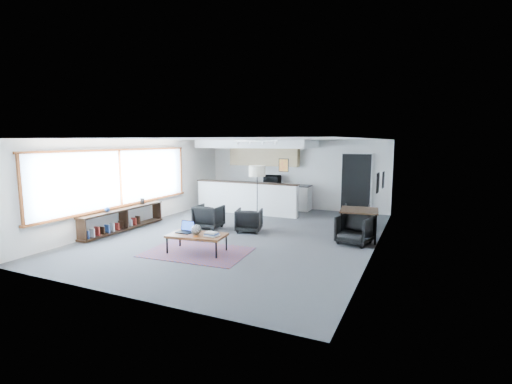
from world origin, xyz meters
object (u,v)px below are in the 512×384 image
at_px(armchair_left, 209,216).
at_px(armchair_right, 249,219).
at_px(book_stack, 212,234).
at_px(floor_lamp, 257,173).
at_px(microwave, 272,179).
at_px(coffee_table, 197,236).
at_px(ceramic_pot, 196,230).
at_px(laptop, 186,229).
at_px(dining_chair_near, 355,231).
at_px(dining_table, 359,212).
at_px(dining_chair_far, 357,217).

relative_size(armchair_left, armchair_right, 1.06).
relative_size(book_stack, armchair_left, 0.41).
height_order(floor_lamp, microwave, floor_lamp).
bearing_deg(coffee_table, floor_lamp, 83.75).
bearing_deg(floor_lamp, microwave, 101.56).
xyz_separation_m(armchair_left, floor_lamp, (0.93, 1.38, 1.18)).
height_order(ceramic_pot, microwave, microwave).
bearing_deg(laptop, dining_chair_near, 32.89).
height_order(dining_table, dining_chair_near, dining_table).
bearing_deg(coffee_table, dining_chair_near, 27.66).
distance_m(laptop, dining_chair_far, 5.14).
distance_m(laptop, book_stack, 0.74).
relative_size(coffee_table, book_stack, 4.45).
relative_size(coffee_table, dining_table, 1.33).
xyz_separation_m(armchair_left, dining_chair_near, (4.19, 0.08, -0.04)).
distance_m(armchair_right, floor_lamp, 1.76).
bearing_deg(book_stack, ceramic_pot, -173.50).
distance_m(armchair_left, armchair_right, 1.25).
xyz_separation_m(coffee_table, armchair_right, (0.23, 2.30, -0.04)).
bearing_deg(dining_chair_far, laptop, 42.51).
distance_m(armchair_left, microwave, 4.00).
bearing_deg(armchair_right, ceramic_pot, 69.96).
bearing_deg(dining_chair_near, ceramic_pot, -132.14).
height_order(laptop, book_stack, laptop).
height_order(book_stack, microwave, microwave).
xyz_separation_m(ceramic_pot, book_stack, (0.38, 0.04, -0.07)).
bearing_deg(armchair_right, armchair_left, -8.41).
distance_m(floor_lamp, microwave, 2.61).
xyz_separation_m(coffee_table, floor_lamp, (-0.08, 3.55, 1.16)).
bearing_deg(dining_table, armchair_left, -172.50).
bearing_deg(ceramic_pot, armchair_right, 84.68).
bearing_deg(dining_chair_far, book_stack, 49.88).
xyz_separation_m(book_stack, armchair_right, (-0.16, 2.29, -0.11)).
height_order(ceramic_pot, dining_table, dining_table).
bearing_deg(dining_chair_near, dining_table, 99.40).
xyz_separation_m(coffee_table, dining_table, (3.20, 2.72, 0.33)).
bearing_deg(book_stack, laptop, 174.42).
xyz_separation_m(ceramic_pot, dining_table, (3.19, 2.75, 0.18)).
height_order(ceramic_pot, armchair_left, armchair_left).
distance_m(book_stack, dining_table, 3.91).
relative_size(dining_chair_far, microwave, 1.08).
height_order(book_stack, dining_chair_near, dining_chair_near).
relative_size(ceramic_pot, armchair_right, 0.32).
relative_size(coffee_table, laptop, 3.80).
relative_size(armchair_right, dining_table, 0.68).
distance_m(armchair_left, dining_chair_near, 4.19).
height_order(floor_lamp, dining_chair_far, floor_lamp).
bearing_deg(microwave, armchair_right, -79.73).
distance_m(book_stack, dining_chair_near, 3.58).
distance_m(ceramic_pot, floor_lamp, 3.73).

